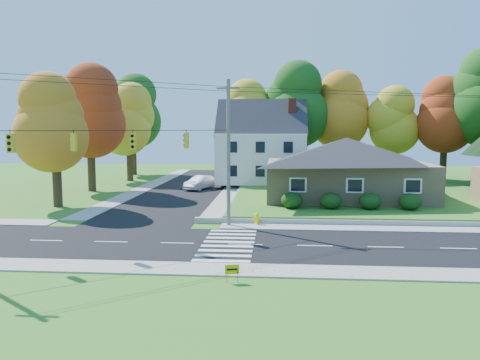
{
  "coord_description": "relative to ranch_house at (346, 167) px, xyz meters",
  "views": [
    {
      "loc": [
        1.78,
        -26.49,
        6.73
      ],
      "look_at": [
        -0.93,
        8.0,
        2.89
      ],
      "focal_mm": 35.0,
      "sensor_mm": 36.0,
      "label": 1
    }
  ],
  "objects": [
    {
      "name": "traffic_infrastructure",
      "position": [
        -8.15,
        -14.65,
        1.88
      ],
      "size": [
        38.1,
        10.66,
        10.0
      ],
      "color": "#666059",
      "rests_on": "ground"
    },
    {
      "name": "ground",
      "position": [
        -8.0,
        -16.0,
        -3.27
      ],
      "size": [
        120.0,
        120.0,
        0.0
      ],
      "primitive_type": "plane",
      "color": "#3D7923"
    },
    {
      "name": "tree_west_3",
      "position": [
        -27.0,
        24.0,
        5.85
      ],
      "size": [
        7.84,
        7.84,
        14.6
      ],
      "color": "#3F2A19",
      "rests_on": "ground"
    },
    {
      "name": "road_cross",
      "position": [
        -16.0,
        10.0,
        -3.25
      ],
      "size": [
        8.0,
        44.0,
        0.02
      ],
      "primitive_type": "cube",
      "color": "black",
      "rests_on": "ground"
    },
    {
      "name": "tree_lot_3",
      "position": [
        8.0,
        17.0,
        4.39
      ],
      "size": [
        6.16,
        6.16,
        11.47
      ],
      "color": "#3F2A19",
      "rests_on": "lawn"
    },
    {
      "name": "tree_lot_2",
      "position": [
        2.0,
        18.0,
        5.7
      ],
      "size": [
        7.28,
        7.28,
        13.56
      ],
      "color": "#3F2A19",
      "rests_on": "lawn"
    },
    {
      "name": "white_car",
      "position": [
        -14.62,
        8.14,
        -2.49
      ],
      "size": [
        3.15,
        4.87,
        1.52
      ],
      "primitive_type": "imported",
      "rotation": [
        0.0,
        0.0,
        -0.37
      ],
      "color": "#B2B0BE",
      "rests_on": "road_cross"
    },
    {
      "name": "tree_lot_1",
      "position": [
        -4.0,
        17.0,
        6.35
      ],
      "size": [
        7.84,
        7.84,
        14.6
      ],
      "color": "#3F2A19",
      "rests_on": "lawn"
    },
    {
      "name": "sidewalk_north",
      "position": [
        -8.0,
        -11.0,
        -3.23
      ],
      "size": [
        90.0,
        2.0,
        0.08
      ],
      "primitive_type": "cube",
      "color": "#9C9A90",
      "rests_on": "ground"
    },
    {
      "name": "road_main",
      "position": [
        -8.0,
        -16.0,
        -3.26
      ],
      "size": [
        90.0,
        8.0,
        0.02
      ],
      "primitive_type": "cube",
      "color": "black",
      "rests_on": "ground"
    },
    {
      "name": "colonial_house",
      "position": [
        -7.96,
        12.0,
        1.32
      ],
      "size": [
        10.4,
        8.4,
        9.6
      ],
      "color": "silver",
      "rests_on": "lawn"
    },
    {
      "name": "fire_hydrant",
      "position": [
        -7.55,
        -10.42,
        -2.85
      ],
      "size": [
        0.5,
        0.38,
        0.86
      ],
      "color": "#EDEA00",
      "rests_on": "ground"
    },
    {
      "name": "tree_west_0",
      "position": [
        -25.0,
        -4.0,
        3.89
      ],
      "size": [
        6.16,
        6.16,
        11.47
      ],
      "color": "#3F2A19",
      "rests_on": "ground"
    },
    {
      "name": "tree_lot_0",
      "position": [
        -10.0,
        18.0,
        5.04
      ],
      "size": [
        6.72,
        6.72,
        12.51
      ],
      "color": "#3F2A19",
      "rests_on": "lawn"
    },
    {
      "name": "tree_lot_4",
      "position": [
        14.0,
        16.0,
        5.04
      ],
      "size": [
        6.72,
        6.72,
        12.51
      ],
      "color": "#3F2A19",
      "rests_on": "lawn"
    },
    {
      "name": "ranch_house",
      "position": [
        0.0,
        0.0,
        0.0
      ],
      "size": [
        14.6,
        10.6,
        5.4
      ],
      "color": "tan",
      "rests_on": "lawn"
    },
    {
      "name": "lawn",
      "position": [
        5.0,
        5.0,
        -3.02
      ],
      "size": [
        30.0,
        30.0,
        0.5
      ],
      "primitive_type": "cube",
      "color": "#3D7923",
      "rests_on": "ground"
    },
    {
      "name": "tree_west_2",
      "position": [
        -25.0,
        16.0,
        4.54
      ],
      "size": [
        6.72,
        6.72,
        12.51
      ],
      "color": "#3F2A19",
      "rests_on": "ground"
    },
    {
      "name": "hedge_row",
      "position": [
        -0.5,
        -6.2,
        -2.13
      ],
      "size": [
        10.7,
        1.7,
        1.27
      ],
      "color": "#163A10",
      "rests_on": "lawn"
    },
    {
      "name": "tree_west_1",
      "position": [
        -26.0,
        6.0,
        5.2
      ],
      "size": [
        7.28,
        7.28,
        13.56
      ],
      "color": "#3F2A19",
      "rests_on": "ground"
    },
    {
      "name": "yard_sign",
      "position": [
        -8.12,
        -22.69,
        -2.7
      ],
      "size": [
        0.62,
        0.18,
        0.8
      ],
      "color": "black",
      "rests_on": "ground"
    },
    {
      "name": "sidewalk_south",
      "position": [
        -8.0,
        -21.0,
        -3.23
      ],
      "size": [
        90.0,
        2.0,
        0.08
      ],
      "primitive_type": "cube",
      "color": "#9C9A90",
      "rests_on": "ground"
    }
  ]
}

